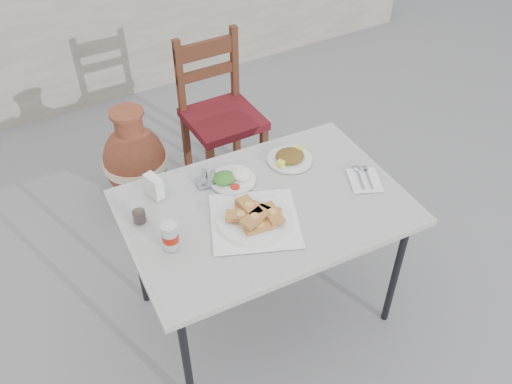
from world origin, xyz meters
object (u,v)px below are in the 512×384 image
cafe_table (265,213)px  chair (220,113)px  pide_plate (255,215)px  napkin_holder (154,186)px  soda_can (170,236)px  condiment_caddy (207,179)px  cola_glass (139,214)px  terracotta_urn (135,162)px  salad_rice_plate (232,178)px  salad_chopped_plate (290,157)px

cafe_table → chair: 1.14m
pide_plate → napkin_holder: 0.47m
soda_can → condiment_caddy: (0.30, 0.28, -0.04)m
chair → pide_plate: bearing=-109.4°
cola_glass → napkin_holder: (0.12, 0.12, 0.02)m
pide_plate → terracotta_urn: 1.28m
pide_plate → cola_glass: 0.48m
pide_plate → cola_glass: (-0.42, 0.25, 0.00)m
salad_rice_plate → napkin_holder: size_ratio=2.00×
salad_chopped_plate → terracotta_urn: (-0.50, 0.92, -0.45)m
salad_rice_plate → terracotta_urn: (-0.18, 0.91, -0.45)m
cafe_table → soda_can: size_ratio=10.48×
salad_chopped_plate → terracotta_urn: size_ratio=0.32×
salad_rice_plate → chair: 0.98m
cola_glass → chair: 1.26m
napkin_holder → chair: bearing=32.5°
salad_chopped_plate → condiment_caddy: bearing=173.1°
soda_can → chair: 1.38m
napkin_holder → chair: chair is taller
pide_plate → chair: 1.25m
pide_plate → condiment_caddy: (-0.06, 0.32, -0.01)m
napkin_holder → terracotta_urn: 0.97m
chair → terracotta_urn: chair is taller
pide_plate → salad_rice_plate: bearing=80.9°
cola_glass → salad_chopped_plate: bearing=1.8°
salad_rice_plate → condiment_caddy: bearing=156.8°
salad_rice_plate → napkin_holder: (-0.34, 0.09, 0.03)m
chair → napkin_holder: bearing=-131.9°
soda_can → cola_glass: 0.21m
cafe_table → chair: bearing=72.9°
salad_chopped_plate → chair: bearing=85.6°
soda_can → terracotta_urn: 1.27m
condiment_caddy → terracotta_urn: bearing=95.2°
napkin_holder → chair: size_ratio=0.11×
salad_chopped_plate → condiment_caddy: size_ratio=2.02×
terracotta_urn → soda_can: bearing=-100.9°
pide_plate → salad_chopped_plate: bearing=37.3°
napkin_holder → condiment_caddy: size_ratio=0.99×
pide_plate → chair: bearing=69.6°
condiment_caddy → chair: (0.48, 0.82, -0.26)m
cafe_table → salad_rice_plate: size_ratio=5.99×
salad_chopped_plate → terracotta_urn: salad_chopped_plate is taller
cola_glass → condiment_caddy: 0.36m
cafe_table → cola_glass: cola_glass is taller
salad_rice_plate → terracotta_urn: size_ratio=0.32×
condiment_caddy → terracotta_urn: 0.98m
salad_chopped_plate → napkin_holder: bearing=171.9°
pide_plate → salad_rice_plate: size_ratio=2.27×
pide_plate → salad_chopped_plate: size_ratio=2.23×
salad_rice_plate → condiment_caddy: (-0.11, 0.05, 0.00)m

